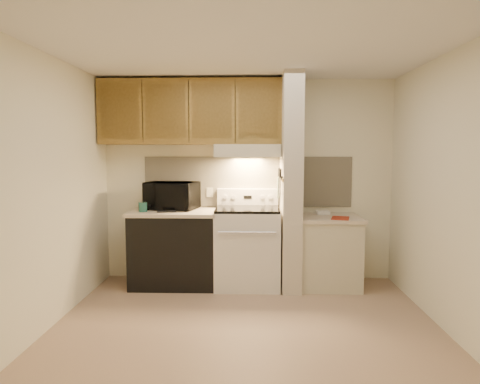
{
  "coord_description": "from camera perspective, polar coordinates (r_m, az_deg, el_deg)",
  "views": [
    {
      "loc": [
        0.06,
        -3.88,
        1.63
      ],
      "look_at": [
        -0.08,
        0.75,
        1.18
      ],
      "focal_mm": 32.0,
      "sensor_mm": 36.0,
      "label": 1
    }
  ],
  "objects": [
    {
      "name": "oven_mitt",
      "position": [
        5.23,
        5.16,
        0.6
      ],
      "size": [
        0.03,
        0.11,
        0.25
      ],
      "primitive_type": "cube",
      "color": "gray",
      "rests_on": "partition_pillar"
    },
    {
      "name": "range_display",
      "position": [
        5.31,
        1.03,
        -0.69
      ],
      "size": [
        0.1,
        0.01,
        0.04
      ],
      "primitive_type": "cube",
      "color": "black",
      "rests_on": "range_backguard"
    },
    {
      "name": "spoon_rest",
      "position": [
        5.07,
        -9.77,
        -2.57
      ],
      "size": [
        0.23,
        0.14,
        0.01
      ],
      "primitive_type": "cube",
      "rotation": [
        0.0,
        0.0,
        0.33
      ],
      "color": "black",
      "rests_on": "left_countertop"
    },
    {
      "name": "knife_blade_e",
      "position": [
        5.16,
        5.19,
        0.89
      ],
      "size": [
        0.01,
        0.04,
        0.18
      ],
      "primitive_type": "cube",
      "color": "silver",
      "rests_on": "knife_strip"
    },
    {
      "name": "wall_right",
      "position": [
        4.27,
        25.73,
        -0.07
      ],
      "size": [
        0.02,
        3.0,
        2.5
      ],
      "primitive_type": "cube",
      "color": "white",
      "rests_on": "floor"
    },
    {
      "name": "knife_handle_a",
      "position": [
        4.85,
        5.43,
        2.49
      ],
      "size": [
        0.02,
        0.02,
        0.1
      ],
      "primitive_type": "cylinder",
      "color": "black",
      "rests_on": "knife_strip"
    },
    {
      "name": "cab_gap_a",
      "position": [
        5.23,
        -12.88,
        10.44
      ],
      "size": [
        0.01,
        0.01,
        0.73
      ],
      "primitive_type": "cube",
      "color": "black",
      "rests_on": "upper_cabinets"
    },
    {
      "name": "knife_handle_d",
      "position": [
        5.09,
        5.25,
        2.63
      ],
      "size": [
        0.02,
        0.02,
        0.1
      ],
      "primitive_type": "cylinder",
      "color": "black",
      "rests_on": "knife_strip"
    },
    {
      "name": "wall_back",
      "position": [
        5.4,
        1.04,
        1.54
      ],
      "size": [
        3.6,
        2.5,
        0.02
      ],
      "primitive_type": "cube",
      "rotation": [
        1.57,
        0.0,
        0.0
      ],
      "color": "white",
      "rests_on": "floor"
    },
    {
      "name": "microwave",
      "position": [
        5.31,
        -9.07,
        -0.47
      ],
      "size": [
        0.68,
        0.54,
        0.33
      ],
      "primitive_type": "imported",
      "rotation": [
        0.0,
        0.0,
        -0.24
      ],
      "color": "black",
      "rests_on": "left_countertop"
    },
    {
      "name": "range_knob_left_inner",
      "position": [
        5.31,
        -0.91,
        -0.68
      ],
      "size": [
        0.05,
        0.02,
        0.05
      ],
      "primitive_type": "cylinder",
      "rotation": [
        1.57,
        0.0,
        0.0
      ],
      "color": "silver",
      "rests_on": "range_backguard"
    },
    {
      "name": "wall_left",
      "position": [
        4.32,
        -23.81,
        0.06
      ],
      "size": [
        0.02,
        3.0,
        2.5
      ],
      "primitive_type": "cube",
      "color": "white",
      "rests_on": "floor"
    },
    {
      "name": "upper_cabinets",
      "position": [
        5.28,
        -6.6,
        10.49
      ],
      "size": [
        2.18,
        0.33,
        0.77
      ],
      "primitive_type": "cube",
      "color": "olive",
      "rests_on": "wall_back"
    },
    {
      "name": "red_folder",
      "position": [
        5.05,
        13.24,
        -3.41
      ],
      "size": [
        0.25,
        0.3,
        0.01
      ],
      "primitive_type": "cube",
      "rotation": [
        0.0,
        0.0,
        -0.25
      ],
      "color": "maroon",
      "rests_on": "right_countertop"
    },
    {
      "name": "knife_blade_c",
      "position": [
        5.0,
        5.3,
        0.63
      ],
      "size": [
        0.01,
        0.04,
        0.2
      ],
      "primitive_type": "cube",
      "color": "silver",
      "rests_on": "knife_strip"
    },
    {
      "name": "knife_blade_b",
      "position": [
        4.94,
        5.35,
        0.68
      ],
      "size": [
        0.01,
        0.04,
        0.18
      ],
      "primitive_type": "cube",
      "color": "silver",
      "rests_on": "knife_strip"
    },
    {
      "name": "backsplash",
      "position": [
        5.38,
        1.04,
        1.38
      ],
      "size": [
        2.6,
        0.02,
        0.63
      ],
      "primitive_type": "cube",
      "color": "beige",
      "rests_on": "wall_back"
    },
    {
      "name": "pillar_trim",
      "position": [
        5.05,
        5.48,
        1.81
      ],
      "size": [
        0.01,
        0.7,
        0.04
      ],
      "primitive_type": "cube",
      "color": "olive",
      "rests_on": "partition_pillar"
    },
    {
      "name": "range_body",
      "position": [
        5.17,
        0.99,
        -7.49
      ],
      "size": [
        0.76,
        0.65,
        0.92
      ],
      "primitive_type": "cube",
      "color": "silver",
      "rests_on": "floor"
    },
    {
      "name": "white_box",
      "position": [
        5.34,
        10.95,
        -2.69
      ],
      "size": [
        0.17,
        0.12,
        0.04
      ],
      "primitive_type": "cube",
      "rotation": [
        0.0,
        0.0,
        0.11
      ],
      "color": "white",
      "rests_on": "right_countertop"
    },
    {
      "name": "knife_blade_d",
      "position": [
        5.09,
        5.24,
        0.94
      ],
      "size": [
        0.01,
        0.04,
        0.16
      ],
      "primitive_type": "cube",
      "color": "silver",
      "rests_on": "knife_strip"
    },
    {
      "name": "cab_gap_b",
      "position": [
        5.12,
        -6.86,
        10.64
      ],
      "size": [
        0.01,
        0.01,
        0.73
      ],
      "primitive_type": "cube",
      "color": "black",
      "rests_on": "upper_cabinets"
    },
    {
      "name": "teal_jar",
      "position": [
        5.15,
        -12.83,
        -1.96
      ],
      "size": [
        0.1,
        0.1,
        0.11
      ],
      "primitive_type": "cylinder",
      "rotation": [
        0.0,
        0.0,
        0.03
      ],
      "color": "#246153",
      "rests_on": "left_countertop"
    },
    {
      "name": "oven_handle",
      "position": [
        4.77,
        0.94,
        -5.41
      ],
      "size": [
        0.65,
        0.02,
        0.02
      ],
      "primitive_type": "cylinder",
      "rotation": [
        0.0,
        1.57,
        0.0
      ],
      "color": "silver",
      "rests_on": "range_body"
    },
    {
      "name": "cooktop",
      "position": [
        5.08,
        1.0,
        -2.27
      ],
      "size": [
        0.74,
        0.64,
        0.03
      ],
      "primitive_type": "cube",
      "color": "black",
      "rests_on": "range_body"
    },
    {
      "name": "right_cab_base",
      "position": [
        5.26,
        11.72,
        -8.0
      ],
      "size": [
        0.7,
        0.6,
        0.81
      ],
      "primitive_type": "cube",
      "color": "beige",
      "rests_on": "floor"
    },
    {
      "name": "range_knob_right_inner",
      "position": [
        5.31,
        2.97,
        -0.69
      ],
      "size": [
        0.05,
        0.02,
        0.05
      ],
      "primitive_type": "cylinder",
      "rotation": [
        1.57,
        0.0,
        0.0
      ],
      "color": "silver",
      "rests_on": "range_backguard"
    },
    {
      "name": "right_countertop",
      "position": [
        5.18,
        11.81,
        -3.43
      ],
      "size": [
        0.74,
        0.64,
        0.04
      ],
      "primitive_type": "cube",
      "color": "beige",
      "rests_on": "right_cab_base"
    },
    {
      "name": "partition_pillar",
      "position": [
        5.07,
        6.78,
        1.24
      ],
      "size": [
        0.22,
        0.7,
        2.5
      ],
      "primitive_type": "cube",
      "color": "beige",
      "rests_on": "floor"
    },
    {
      "name": "knife_handle_e",
      "position": [
        5.15,
        5.21,
        2.66
      ],
      "size": [
        0.02,
        0.02,
        0.1
      ],
      "primitive_type": "cylinder",
      "color": "black",
      "rests_on": "knife_strip"
    },
    {
      "name": "range_backguard",
      "position": [
        5.35,
        1.03,
        -0.64
      ],
      "size": [
        0.76,
        0.08,
        0.2
      ],
      "primitive_type": "cube",
      "color": "silver",
      "rests_on": "range_body"
    },
    {
      "name": "knife_handle_b",
      "position": [
        4.91,
        5.38,
        2.53
      ],
      "size": [
        0.02,
        0.02,
        0.1
      ],
      "primitive_type": "cylinder",
      "color": "black",
      "rests_on": "knife_strip"
    },
    {
      "name": "range_knob_right_outer",
      "position": [
        5.31,
        4.05,
        -0.7
      ],
      "size": [
        0.05,
        0.02,
        0.05
      ],
      "primitive_type": "cylinder",
      "rotation": [
        1.57,
        0.0,
        0.0
      ],
      "color": "silver",
      "rests_on": "range_backguard"
    },
    {
      "name": "knife_strip",
      "position": [
        5.0,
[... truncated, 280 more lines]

